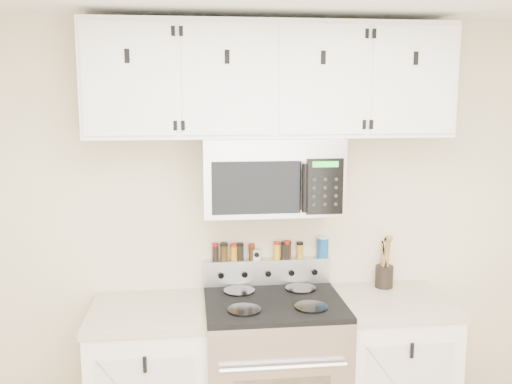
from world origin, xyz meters
TOP-DOWN VIEW (x-y plane):
  - back_wall at (0.00, 1.75)m, footprint 3.50×0.01m
  - range at (0.00, 1.43)m, footprint 0.76×0.65m
  - base_cabinet_right at (0.69, 1.45)m, footprint 0.64×0.62m
  - microwave at (0.00, 1.55)m, footprint 0.76×0.44m
  - upper_cabinets at (-0.00, 1.58)m, footprint 2.00×0.35m
  - utensil_crock at (0.71, 1.64)m, footprint 0.11×0.11m
  - kitchen_timer at (-0.06, 1.71)m, footprint 0.06×0.06m
  - salt_canister at (0.34, 1.71)m, footprint 0.07×0.07m
  - spice_jar_0 at (-0.31, 1.71)m, footprint 0.04×0.04m
  - spice_jar_1 at (-0.26, 1.71)m, footprint 0.05×0.05m
  - spice_jar_2 at (-0.20, 1.71)m, footprint 0.04×0.04m
  - spice_jar_3 at (-0.16, 1.71)m, footprint 0.04×0.04m
  - spice_jar_4 at (-0.09, 1.71)m, footprint 0.04×0.04m
  - spice_jar_5 at (0.06, 1.71)m, footprint 0.04×0.04m
  - spice_jar_6 at (0.10, 1.71)m, footprint 0.04×0.04m
  - spice_jar_7 at (0.12, 1.71)m, footprint 0.05×0.05m
  - spice_jar_8 at (0.13, 1.71)m, footprint 0.04×0.04m
  - spice_jar_9 at (0.20, 1.71)m, footprint 0.04×0.04m

SIDE VIEW (x-z plane):
  - base_cabinet_right at x=0.69m, z-range 0.00..0.92m
  - range at x=0.00m, z-range -0.06..1.04m
  - utensil_crock at x=0.71m, z-range 0.84..1.15m
  - kitchen_timer at x=-0.06m, z-range 1.10..1.16m
  - spice_jar_4 at x=-0.09m, z-range 1.10..1.20m
  - spice_jar_9 at x=0.20m, z-range 1.10..1.20m
  - spice_jar_2 at x=-0.20m, z-range 1.10..1.20m
  - spice_jar_3 at x=-0.16m, z-range 1.10..1.20m
  - spice_jar_6 at x=0.10m, z-range 1.10..1.21m
  - spice_jar_5 at x=0.06m, z-range 1.10..1.21m
  - spice_jar_0 at x=-0.31m, z-range 1.10..1.21m
  - spice_jar_1 at x=-0.26m, z-range 1.10..1.21m
  - spice_jar_8 at x=0.13m, z-range 1.10..1.21m
  - spice_jar_7 at x=0.12m, z-range 1.10..1.21m
  - salt_canister at x=0.34m, z-range 1.10..1.23m
  - back_wall at x=0.00m, z-range 0.00..2.50m
  - microwave at x=0.00m, z-range 1.42..1.84m
  - upper_cabinets at x=0.00m, z-range 1.84..2.46m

